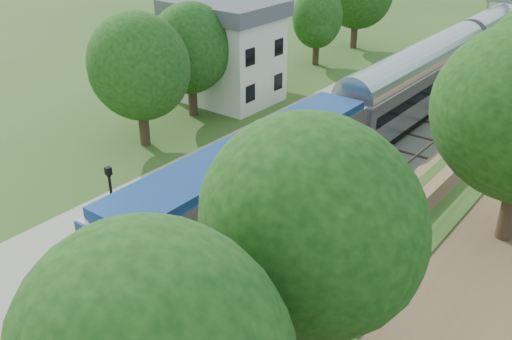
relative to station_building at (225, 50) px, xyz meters
The scene contains 6 objects.
platform 16.99m from the station_building, 57.86° to the right, with size 6.40×68.00×0.38m, color gray.
yellow_stripe 18.58m from the station_building, 50.24° to the right, with size 0.55×68.00×0.01m, color gold.
station_building is the anchor object (origin of this frame).
trees_behind_platform 9.76m from the station_building, 73.13° to the right, with size 7.82×53.32×7.21m.
lamppost_far 22.38m from the station_building, 63.07° to the right, with size 0.41×0.41×4.13m.
signal_farside 20.80m from the station_building, 13.81° to the right, with size 0.37×0.29×6.67m.
Camera 1 is at (15.65, -4.00, 16.06)m, focal length 40.00 mm.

